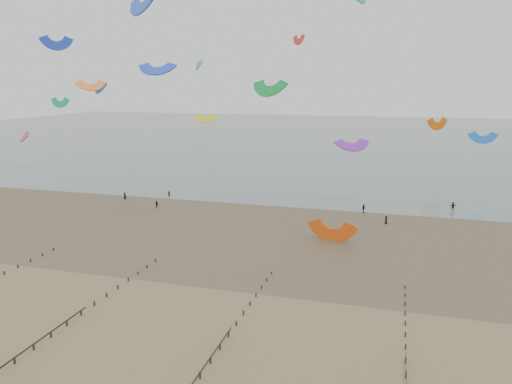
% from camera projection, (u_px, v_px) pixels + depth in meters
% --- Properties ---
extents(ground, '(500.00, 500.00, 0.00)m').
position_uv_depth(ground, '(215.00, 307.00, 59.85)').
color(ground, brown).
rests_on(ground, ground).
extents(sea_and_shore, '(500.00, 665.00, 0.03)m').
position_uv_depth(sea_and_shore, '(259.00, 226.00, 93.22)').
color(sea_and_shore, '#475654').
rests_on(sea_and_shore, ground).
extents(kitesurfer_lead, '(0.72, 0.50, 1.90)m').
position_uv_depth(kitesurfer_lead, '(125.00, 196.00, 113.51)').
color(kitesurfer_lead, black).
rests_on(kitesurfer_lead, ground).
extents(kitesurfers, '(107.36, 16.12, 1.81)m').
position_uv_depth(kitesurfers, '(417.00, 211.00, 101.05)').
color(kitesurfers, black).
rests_on(kitesurfers, ground).
extents(grounded_kite, '(8.07, 6.75, 3.99)m').
position_uv_depth(grounded_kite, '(332.00, 241.00, 84.68)').
color(grounded_kite, '#EC510E').
rests_on(grounded_kite, ground).
extents(kites_airborne, '(242.21, 122.19, 40.23)m').
position_uv_depth(kites_airborne, '(309.00, 95.00, 139.90)').
color(kites_airborne, '#A22057').
rests_on(kites_airborne, ground).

